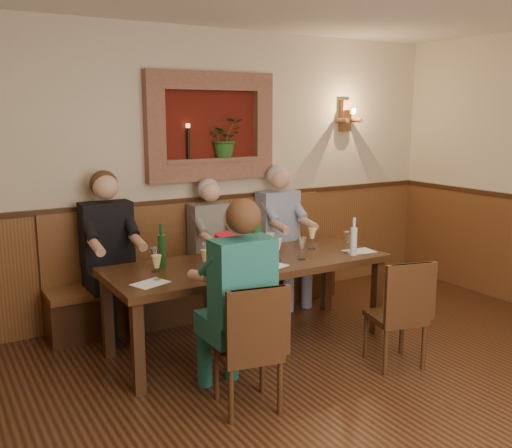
{
  "coord_description": "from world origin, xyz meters",
  "views": [
    {
      "loc": [
        -2.33,
        -2.2,
        1.97
      ],
      "look_at": [
        0.1,
        1.9,
        1.05
      ],
      "focal_mm": 40.0,
      "sensor_mm": 36.0,
      "label": 1
    }
  ],
  "objects_px": {
    "spittoon_bucket": "(230,251)",
    "dining_table": "(249,269)",
    "person_bench_mid": "(214,260)",
    "wine_bottle_green_a": "(256,242)",
    "person_chair_front": "(236,318)",
    "wine_bottle_green_b": "(162,250)",
    "chair_near_right": "(396,334)",
    "chair_near_left": "(248,372)",
    "person_bench_left": "(111,268)",
    "bench": "(202,281)",
    "person_bench_right": "(282,246)",
    "water_bottle": "(354,240)"
  },
  "relations": [
    {
      "from": "chair_near_right",
      "to": "wine_bottle_green_b",
      "type": "height_order",
      "value": "wine_bottle_green_b"
    },
    {
      "from": "bench",
      "to": "chair_near_left",
      "type": "bearing_deg",
      "value": -106.24
    },
    {
      "from": "person_bench_left",
      "to": "wine_bottle_green_b",
      "type": "xyz_separation_m",
      "value": [
        0.23,
        -0.65,
        0.28
      ]
    },
    {
      "from": "spittoon_bucket",
      "to": "wine_bottle_green_a",
      "type": "height_order",
      "value": "wine_bottle_green_a"
    },
    {
      "from": "person_bench_left",
      "to": "person_bench_right",
      "type": "bearing_deg",
      "value": 0.03
    },
    {
      "from": "person_bench_mid",
      "to": "wine_bottle_green_a",
      "type": "relative_size",
      "value": 3.1
    },
    {
      "from": "chair_near_left",
      "to": "person_chair_front",
      "type": "height_order",
      "value": "person_chair_front"
    },
    {
      "from": "bench",
      "to": "wine_bottle_green_b",
      "type": "height_order",
      "value": "bench"
    },
    {
      "from": "person_bench_left",
      "to": "wine_bottle_green_a",
      "type": "bearing_deg",
      "value": -45.53
    },
    {
      "from": "person_bench_mid",
      "to": "person_bench_left",
      "type": "bearing_deg",
      "value": -179.77
    },
    {
      "from": "person_bench_left",
      "to": "person_chair_front",
      "type": "height_order",
      "value": "person_bench_left"
    },
    {
      "from": "chair_near_right",
      "to": "spittoon_bucket",
      "type": "xyz_separation_m",
      "value": [
        -1.05,
        0.82,
        0.64
      ]
    },
    {
      "from": "bench",
      "to": "person_bench_mid",
      "type": "bearing_deg",
      "value": -50.86
    },
    {
      "from": "bench",
      "to": "chair_near_right",
      "type": "xyz_separation_m",
      "value": [
        0.8,
        -1.89,
        -0.07
      ]
    },
    {
      "from": "bench",
      "to": "chair_near_right",
      "type": "bearing_deg",
      "value": -67.03
    },
    {
      "from": "dining_table",
      "to": "person_bench_left",
      "type": "distance_m",
      "value": 1.26
    },
    {
      "from": "person_bench_left",
      "to": "spittoon_bucket",
      "type": "bearing_deg",
      "value": -54.29
    },
    {
      "from": "bench",
      "to": "person_chair_front",
      "type": "xyz_separation_m",
      "value": [
        -0.55,
        -1.72,
        0.27
      ]
    },
    {
      "from": "chair_near_left",
      "to": "chair_near_right",
      "type": "distance_m",
      "value": 1.35
    },
    {
      "from": "bench",
      "to": "person_bench_mid",
      "type": "relative_size",
      "value": 2.21
    },
    {
      "from": "person_bench_mid",
      "to": "water_bottle",
      "type": "height_order",
      "value": "person_bench_mid"
    },
    {
      "from": "spittoon_bucket",
      "to": "person_bench_right",
      "type": "bearing_deg",
      "value": 40.32
    },
    {
      "from": "person_bench_left",
      "to": "wine_bottle_green_a",
      "type": "height_order",
      "value": "person_bench_left"
    },
    {
      "from": "person_bench_right",
      "to": "wine_bottle_green_b",
      "type": "xyz_separation_m",
      "value": [
        -1.59,
        -0.65,
        0.29
      ]
    },
    {
      "from": "dining_table",
      "to": "wine_bottle_green_b",
      "type": "distance_m",
      "value": 0.76
    },
    {
      "from": "chair_near_right",
      "to": "dining_table",
      "type": "bearing_deg",
      "value": 144.81
    },
    {
      "from": "person_chair_front",
      "to": "wine_bottle_green_b",
      "type": "bearing_deg",
      "value": 99.36
    },
    {
      "from": "spittoon_bucket",
      "to": "dining_table",
      "type": "bearing_deg",
      "value": 27.07
    },
    {
      "from": "dining_table",
      "to": "chair_near_left",
      "type": "bearing_deg",
      "value": -120.18
    },
    {
      "from": "spittoon_bucket",
      "to": "person_bench_mid",
      "type": "bearing_deg",
      "value": 71.13
    },
    {
      "from": "dining_table",
      "to": "wine_bottle_green_a",
      "type": "relative_size",
      "value": 5.48
    },
    {
      "from": "dining_table",
      "to": "person_chair_front",
      "type": "relative_size",
      "value": 1.67
    },
    {
      "from": "dining_table",
      "to": "person_bench_left",
      "type": "xyz_separation_m",
      "value": [
        -0.94,
        0.84,
        -0.06
      ]
    },
    {
      "from": "person_chair_front",
      "to": "wine_bottle_green_a",
      "type": "xyz_separation_m",
      "value": [
        0.55,
        0.66,
        0.34
      ]
    },
    {
      "from": "person_bench_left",
      "to": "spittoon_bucket",
      "type": "xyz_separation_m",
      "value": [
        0.69,
        -0.96,
        0.27
      ]
    },
    {
      "from": "chair_near_left",
      "to": "wine_bottle_green_b",
      "type": "relative_size",
      "value": 2.51
    },
    {
      "from": "person_chair_front",
      "to": "wine_bottle_green_b",
      "type": "height_order",
      "value": "person_chair_front"
    },
    {
      "from": "dining_table",
      "to": "person_bench_left",
      "type": "relative_size",
      "value": 1.62
    },
    {
      "from": "person_bench_left",
      "to": "person_bench_mid",
      "type": "xyz_separation_m",
      "value": [
        1.02,
        0.0,
        -0.06
      ]
    },
    {
      "from": "chair_near_right",
      "to": "person_bench_left",
      "type": "relative_size",
      "value": 0.59
    },
    {
      "from": "chair_near_left",
      "to": "spittoon_bucket",
      "type": "bearing_deg",
      "value": 80.64
    },
    {
      "from": "person_chair_front",
      "to": "spittoon_bucket",
      "type": "height_order",
      "value": "person_chair_front"
    },
    {
      "from": "chair_near_right",
      "to": "wine_bottle_green_a",
      "type": "bearing_deg",
      "value": 148.63
    },
    {
      "from": "bench",
      "to": "water_bottle",
      "type": "bearing_deg",
      "value": -54.15
    },
    {
      "from": "chair_near_right",
      "to": "wine_bottle_green_a",
      "type": "relative_size",
      "value": 1.99
    },
    {
      "from": "person_bench_right",
      "to": "person_bench_mid",
      "type": "bearing_deg",
      "value": 179.78
    },
    {
      "from": "person_bench_mid",
      "to": "spittoon_bucket",
      "type": "height_order",
      "value": "person_bench_mid"
    },
    {
      "from": "spittoon_bucket",
      "to": "wine_bottle_green_a",
      "type": "distance_m",
      "value": 0.25
    },
    {
      "from": "person_bench_right",
      "to": "wine_bottle_green_a",
      "type": "bearing_deg",
      "value": -132.78
    },
    {
      "from": "wine_bottle_green_a",
      "to": "person_bench_mid",
      "type": "bearing_deg",
      "value": 85.13
    }
  ]
}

